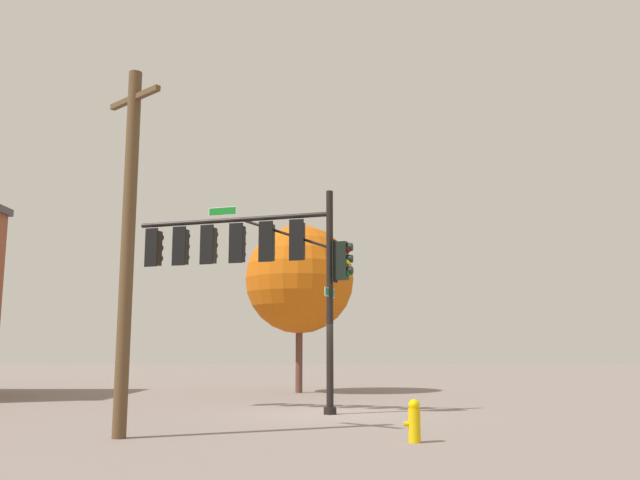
# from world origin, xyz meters

# --- Properties ---
(ground_plane) EXTENTS (120.00, 120.00, 0.00)m
(ground_plane) POSITION_xyz_m (0.00, 0.00, 0.00)
(ground_plane) COLOR slate
(signal_pole_assembly) EXTENTS (6.70, 2.57, 6.40)m
(signal_pole_assembly) POSITION_xyz_m (2.29, -0.76, 4.63)
(signal_pole_assembly) COLOR black
(signal_pole_assembly) RESTS_ON ground_plane
(utility_pole) EXTENTS (1.42, 1.29, 7.91)m
(utility_pole) POSITION_xyz_m (4.39, 5.10, 4.08)
(utility_pole) COLOR brown
(utility_pole) RESTS_ON ground_plane
(fire_hydrant) EXTENTS (0.33, 0.24, 0.83)m
(fire_hydrant) POSITION_xyz_m (-1.59, 5.71, 0.41)
(fire_hydrant) COLOR #E8B809
(fire_hydrant) RESTS_ON ground_plane
(tree_near) EXTENTS (4.60, 4.60, 7.04)m
(tree_near) POSITION_xyz_m (1.18, -9.23, 4.73)
(tree_near) COLOR brown
(tree_near) RESTS_ON ground_plane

